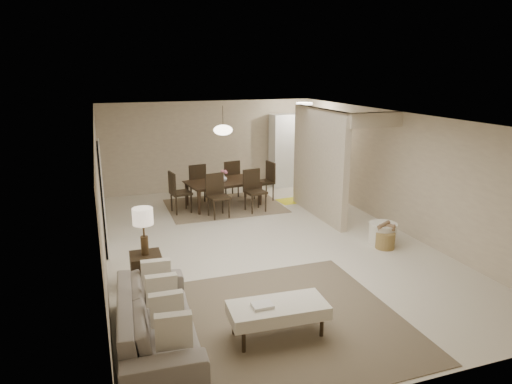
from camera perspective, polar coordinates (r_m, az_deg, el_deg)
name	(u,v)px	position (r m, az deg, el deg)	size (l,w,h in m)	color
floor	(264,243)	(9.15, 1.00, -6.34)	(9.00, 9.00, 0.00)	beige
ceiling	(265,116)	(8.55, 1.08, 9.44)	(9.00, 9.00, 0.00)	white
back_wall	(210,146)	(13.00, -5.83, 5.77)	(6.00, 6.00, 0.00)	tan
left_wall	(100,196)	(8.26, -18.90, -0.42)	(9.00, 9.00, 0.00)	tan
right_wall	(396,171)	(10.17, 17.13, 2.55)	(9.00, 9.00, 0.00)	tan
partition	(319,163)	(10.59, 7.89, 3.56)	(0.15, 2.50, 2.50)	tan
doorway	(102,199)	(8.90, -18.64, -0.85)	(0.04, 0.90, 2.04)	black
pantry_cabinet	(291,150)	(13.44, 4.38, 5.25)	(1.20, 0.55, 2.10)	white
flush_light	(304,104)	(12.39, 6.07, 10.94)	(0.44, 0.44, 0.05)	white
living_rug	(283,321)	(6.52, 3.38, -15.76)	(3.20, 3.20, 0.01)	brown
sofa	(157,320)	(5.99, -12.29, -15.42)	(0.91, 2.33, 0.68)	gray
ottoman_bench	(278,310)	(6.03, 2.74, -14.56)	(1.29, 0.65, 0.45)	silver
side_table	(146,270)	(7.56, -13.54, -9.41)	(0.48, 0.48, 0.52)	black
table_lamp	(143,221)	(7.27, -13.94, -3.48)	(0.32, 0.32, 0.76)	#47341E
round_pouf	(382,234)	(9.34, 15.53, -5.05)	(0.55, 0.55, 0.43)	silver
wicker_basket	(385,240)	(9.17, 15.84, -5.84)	(0.37, 0.37, 0.31)	brown
dining_rug	(224,206)	(11.55, -3.96, -1.73)	(2.80, 2.10, 0.01)	brown
dining_table	(224,194)	(11.46, -3.99, -0.22)	(1.83, 1.02, 0.64)	black
dining_chairs	(224,187)	(11.41, -4.01, 0.68)	(2.75, 2.16, 1.01)	black
vase	(224,178)	(11.36, -4.03, 1.75)	(0.16, 0.16, 0.17)	white
yellow_mat	(295,200)	(12.05, 4.95, -1.03)	(0.93, 0.57, 0.01)	yellow
pendant_light	(223,130)	(11.14, -4.14, 7.74)	(0.46, 0.46, 0.71)	#47341E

